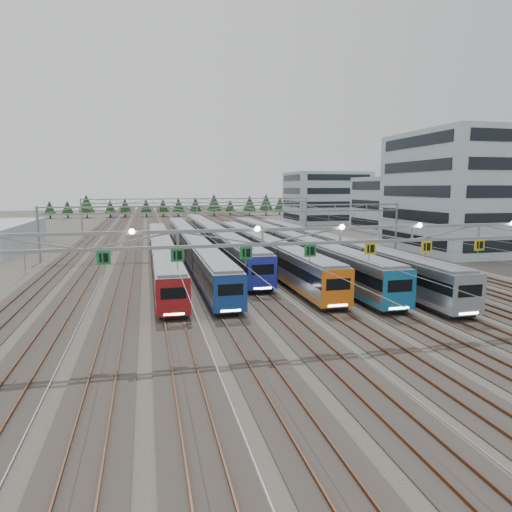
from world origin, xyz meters
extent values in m
plane|color=#47423A|center=(0.00, 0.00, 0.00)|extent=(400.00, 400.00, 0.00)
cube|color=#2D2823|center=(0.00, 100.00, 0.04)|extent=(54.00, 260.00, 0.08)
cube|color=brown|center=(-25.47, 100.00, 0.16)|extent=(0.08, 260.00, 0.16)
cube|color=brown|center=(25.47, 100.00, 0.16)|extent=(0.08, 260.00, 0.16)
cube|color=brown|center=(-0.72, 100.00, 0.16)|extent=(0.08, 260.00, 0.16)
cube|color=brown|center=(0.72, 100.00, 0.16)|extent=(0.08, 260.00, 0.16)
cube|color=black|center=(-11.25, 32.98, 0.41)|extent=(2.27, 53.22, 0.34)
cube|color=#9A9CA1|center=(-11.25, 32.98, 2.07)|extent=(2.67, 54.31, 3.00)
cube|color=black|center=(-11.25, 32.98, 2.43)|extent=(2.73, 54.04, 0.90)
cube|color=maroon|center=(-11.25, 32.98, 0.81)|extent=(2.72, 54.04, 0.33)
cube|color=slate|center=(-11.25, 32.98, 3.67)|extent=(2.40, 53.22, 0.24)
cube|color=maroon|center=(-11.25, 5.87, 2.07)|extent=(2.69, 0.12, 3.00)
cube|color=black|center=(-11.25, 5.84, 2.43)|extent=(2.00, 0.10, 0.90)
cube|color=white|center=(-11.25, 5.81, 0.76)|extent=(1.60, 0.06, 0.14)
cube|color=black|center=(-6.75, 39.90, 0.42)|extent=(2.33, 66.92, 0.35)
cube|color=#9A9CA1|center=(-6.75, 39.90, 2.12)|extent=(2.74, 68.28, 3.08)
cube|color=black|center=(-6.75, 39.90, 2.50)|extent=(2.80, 67.94, 0.93)
cube|color=navy|center=(-6.75, 39.90, 0.83)|extent=(2.79, 67.94, 0.34)
cube|color=slate|center=(-6.75, 39.90, 3.77)|extent=(2.47, 66.92, 0.24)
cube|color=navy|center=(-6.75, 5.81, 2.12)|extent=(2.76, 0.12, 3.08)
cube|color=black|center=(-6.75, 5.78, 2.50)|extent=(2.06, 0.10, 0.93)
cube|color=white|center=(-6.75, 5.75, 0.78)|extent=(1.65, 0.06, 0.15)
cube|color=black|center=(-2.25, 47.20, 0.43)|extent=(2.51, 67.10, 0.38)
cube|color=#9A9CA1|center=(-2.25, 47.20, 2.27)|extent=(2.95, 68.47, 3.32)
cube|color=black|center=(-2.25, 47.20, 2.67)|extent=(3.01, 68.12, 1.00)
cube|color=#1F2BA9|center=(-2.25, 47.20, 0.87)|extent=(3.00, 68.12, 0.37)
cube|color=slate|center=(-2.25, 47.20, 4.03)|extent=(2.65, 67.10, 0.26)
cube|color=#1F2BA9|center=(-2.25, 13.02, 2.27)|extent=(2.97, 0.12, 3.32)
cube|color=black|center=(-2.25, 12.99, 2.67)|extent=(2.21, 0.10, 1.00)
cube|color=white|center=(-2.25, 12.96, 0.82)|extent=(1.77, 0.06, 0.16)
cube|color=black|center=(2.25, 31.36, 0.42)|extent=(2.44, 51.30, 0.37)
cube|color=#9A9CA1|center=(2.25, 31.36, 2.21)|extent=(2.87, 52.35, 3.23)
cube|color=black|center=(2.25, 31.36, 2.60)|extent=(2.93, 52.09, 0.97)
cube|color=orange|center=(2.25, 31.36, 0.86)|extent=(2.92, 52.09, 0.36)
cube|color=slate|center=(2.25, 31.36, 3.93)|extent=(2.59, 51.30, 0.26)
cube|color=orange|center=(2.25, 5.24, 2.21)|extent=(2.89, 0.12, 3.23)
cube|color=black|center=(2.25, 5.21, 2.60)|extent=(2.15, 0.10, 0.97)
cube|color=white|center=(2.25, 5.18, 0.80)|extent=(1.72, 0.06, 0.15)
cube|color=black|center=(6.75, 35.28, 0.43)|extent=(2.51, 62.95, 0.38)
cube|color=#9A9CA1|center=(6.75, 35.28, 2.27)|extent=(2.95, 64.24, 3.32)
cube|color=black|center=(6.75, 35.28, 2.67)|extent=(3.01, 63.92, 1.00)
cube|color=#176DA6|center=(6.75, 35.28, 0.87)|extent=(3.00, 63.92, 0.37)
cube|color=slate|center=(6.75, 35.28, 4.04)|extent=(2.66, 62.95, 0.26)
cube|color=#176DA6|center=(6.75, 3.21, 2.27)|extent=(2.97, 0.12, 3.32)
cube|color=black|center=(6.75, 3.18, 2.67)|extent=(2.22, 0.10, 1.00)
cube|color=white|center=(6.75, 3.15, 0.82)|extent=(1.77, 0.06, 0.16)
cube|color=black|center=(11.25, 31.52, 0.42)|extent=(2.44, 60.79, 0.37)
cube|color=#9A9CA1|center=(11.25, 31.52, 2.22)|extent=(2.87, 62.03, 3.23)
cube|color=black|center=(11.25, 31.52, 2.60)|extent=(2.93, 61.72, 0.97)
cube|color=gray|center=(11.25, 31.52, 0.86)|extent=(2.92, 61.72, 0.36)
cube|color=slate|center=(11.25, 31.52, 3.93)|extent=(2.59, 60.79, 0.26)
cube|color=gray|center=(11.25, 0.56, 2.22)|extent=(2.89, 0.12, 3.23)
cube|color=black|center=(11.25, 0.53, 2.60)|extent=(2.15, 0.10, 0.97)
cube|color=white|center=(11.25, 0.50, 0.80)|extent=(1.72, 0.06, 0.15)
cube|color=gray|center=(0.00, 0.00, 7.80)|extent=(56.00, 0.22, 0.22)
cube|color=gray|center=(0.00, 0.00, 6.80)|extent=(56.00, 0.22, 0.22)
cube|color=#197D39|center=(-15.75, -0.12, 6.30)|extent=(0.85, 0.06, 0.85)
cube|color=#197D39|center=(-11.25, -0.12, 6.30)|extent=(0.85, 0.06, 0.85)
cube|color=#197D39|center=(-6.75, -0.12, 6.30)|extent=(0.85, 0.06, 0.85)
cube|color=#197D39|center=(-2.25, -0.12, 6.30)|extent=(0.85, 0.06, 0.85)
cube|color=gold|center=(2.25, -0.12, 6.30)|extent=(0.85, 0.06, 0.85)
cube|color=gold|center=(6.75, -0.12, 6.30)|extent=(0.85, 0.06, 0.85)
cube|color=gold|center=(11.25, -0.12, 6.30)|extent=(0.85, 0.06, 0.85)
cylinder|color=gray|center=(-28.00, 40.00, 4.00)|extent=(0.36, 0.36, 8.00)
cylinder|color=gray|center=(28.00, 40.00, 4.00)|extent=(0.36, 0.36, 8.00)
cube|color=gray|center=(0.00, 40.00, 7.80)|extent=(56.00, 0.22, 0.22)
cube|color=gray|center=(0.00, 40.00, 6.80)|extent=(56.00, 0.22, 0.22)
cylinder|color=gray|center=(-28.00, 85.00, 4.00)|extent=(0.36, 0.36, 8.00)
cylinder|color=gray|center=(28.00, 85.00, 4.00)|extent=(0.36, 0.36, 8.00)
cube|color=gray|center=(0.00, 85.00, 7.80)|extent=(56.00, 0.22, 0.22)
cube|color=gray|center=(0.00, 85.00, 6.80)|extent=(56.00, 0.22, 0.22)
cube|color=#99AFB6|center=(38.16, 37.25, 9.79)|extent=(18.00, 22.00, 19.57)
cube|color=#99AFB6|center=(43.27, 68.06, 6.47)|extent=(14.00, 16.00, 12.94)
cube|color=#99AFB6|center=(39.57, 99.51, 7.52)|extent=(22.00, 18.00, 15.05)
camera|label=1|loc=(-13.09, -29.30, 10.59)|focal=32.00mm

